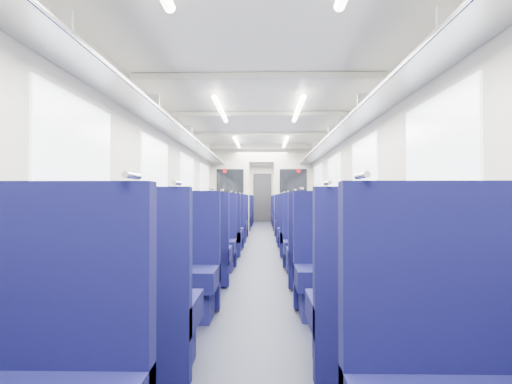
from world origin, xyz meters
name	(u,v)px	position (x,y,z in m)	size (l,w,h in m)	color
floor	(261,248)	(0.00, 0.00, 0.00)	(2.80, 18.00, 0.01)	black
ceiling	(261,132)	(0.00, 0.00, 2.35)	(2.80, 18.00, 0.01)	silver
wall_left	(192,190)	(-1.40, 0.00, 1.18)	(0.02, 18.00, 2.35)	beige
dado_left	(193,230)	(-1.39, 0.00, 0.35)	(0.03, 17.90, 0.70)	#111138
wall_right	(330,190)	(1.40, 0.00, 1.18)	(0.02, 18.00, 2.35)	beige
dado_right	(329,230)	(1.39, 0.00, 0.35)	(0.03, 17.90, 0.70)	#111138
wall_far	(262,193)	(0.00, 9.00, 1.18)	(2.80, 0.02, 2.35)	beige
luggage_rack_left	(201,150)	(-1.21, 0.00, 1.97)	(0.36, 17.40, 0.18)	#B2B5BA
luggage_rack_right	(321,150)	(1.21, 0.00, 1.97)	(0.36, 17.40, 0.18)	#B2B5BA
windows	(261,176)	(0.00, -0.46, 1.42)	(2.78, 15.60, 0.75)	white
ceiling_fittings	(261,133)	(0.00, -0.26, 2.29)	(2.70, 16.06, 0.11)	beige
end_door	(262,198)	(0.00, 8.94, 1.00)	(0.75, 0.06, 2.00)	black
bulkhead	(262,190)	(0.00, 3.15, 1.23)	(2.80, 0.10, 2.35)	beige
seat_4	(109,316)	(-0.83, -6.01, 0.34)	(1.00, 0.55, 1.12)	#0E0F44
seat_5	(398,317)	(0.83, -5.99, 0.34)	(1.00, 0.55, 1.12)	#0E0F44
seat_6	(161,276)	(-0.83, -4.80, 0.34)	(1.00, 0.55, 1.12)	#0E0F44
seat_7	(352,275)	(0.83, -4.74, 0.34)	(1.00, 0.55, 1.12)	#0E0F44
seat_8	(187,256)	(-0.83, -3.57, 0.34)	(1.00, 0.55, 1.12)	#0E0F44
seat_9	(331,257)	(0.83, -3.66, 0.34)	(1.00, 0.55, 1.12)	#0E0F44
seat_10	(201,245)	(-0.83, -2.54, 0.34)	(1.00, 0.55, 1.12)	#0E0F44
seat_11	(319,246)	(0.83, -2.59, 0.34)	(1.00, 0.55, 1.12)	#0E0F44
seat_12	(212,237)	(-0.83, -1.26, 0.34)	(1.00, 0.55, 1.12)	#0E0F44
seat_13	(309,237)	(0.83, -1.30, 0.34)	(1.00, 0.55, 1.12)	#0E0F44
seat_14	(218,232)	(-0.83, -0.32, 0.34)	(1.00, 0.55, 1.12)	#0E0F44
seat_15	(303,232)	(0.83, -0.24, 0.34)	(1.00, 0.55, 1.12)	#0E0F44
seat_16	(224,227)	(-0.83, 0.89, 0.34)	(1.00, 0.55, 1.12)	#0E0F44
seat_17	(298,228)	(0.83, 0.88, 0.34)	(1.00, 0.55, 1.12)	#0E0F44
seat_18	(228,224)	(-0.83, 1.99, 0.34)	(1.00, 0.55, 1.12)	#0E0F44
seat_19	(294,224)	(0.83, 2.12, 0.34)	(1.00, 0.55, 1.12)	#0E0F44
seat_20	(234,220)	(-0.83, 4.02, 0.34)	(1.00, 0.55, 1.12)	#0E0F44
seat_21	(290,220)	(0.83, 4.03, 0.34)	(1.00, 0.55, 1.12)	#0E0F44
seat_22	(237,217)	(-0.83, 5.38, 0.34)	(1.00, 0.55, 1.12)	#0E0F44
seat_23	(287,218)	(0.83, 5.33, 0.34)	(1.00, 0.55, 1.12)	#0E0F44
seat_24	(239,216)	(-0.83, 6.44, 0.34)	(1.00, 0.55, 1.12)	#0E0F44
seat_25	(285,216)	(0.83, 6.54, 0.34)	(1.00, 0.55, 1.12)	#0E0F44
seat_26	(241,215)	(-0.83, 7.46, 0.34)	(1.00, 0.55, 1.12)	#0E0F44
seat_27	(284,215)	(0.83, 7.50, 0.34)	(1.00, 0.55, 1.12)	#0E0F44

